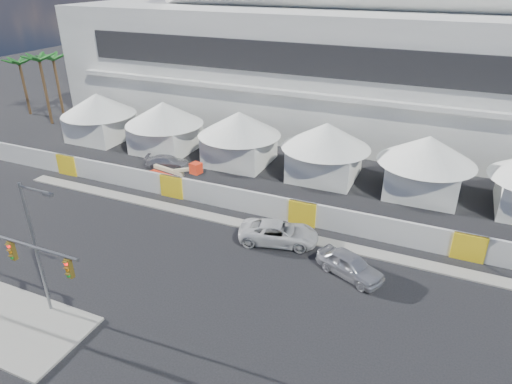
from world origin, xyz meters
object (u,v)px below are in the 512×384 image
at_px(pickup_curb, 279,233).
at_px(boom_lift, 167,178).
at_px(lot_car_c, 168,162).
at_px(sedan_silver, 350,265).
at_px(streetlight_median, 37,242).

xyz_separation_m(pickup_curb, boom_lift, (-12.81, 4.63, 0.09)).
relative_size(pickup_curb, lot_car_c, 1.32).
height_order(pickup_curb, lot_car_c, pickup_curb).
bearing_deg(sedan_silver, boom_lift, 94.60).
bearing_deg(streetlight_median, sedan_silver, 34.68).
xyz_separation_m(sedan_silver, streetlight_median, (-15.18, -10.51, 4.06)).
distance_m(lot_car_c, streetlight_median, 22.03).
height_order(pickup_curb, boom_lift, boom_lift).
bearing_deg(lot_car_c, pickup_curb, -136.31).
distance_m(sedan_silver, streetlight_median, 18.91).
distance_m(pickup_curb, streetlight_median, 16.10).
relative_size(sedan_silver, lot_car_c, 1.06).
height_order(sedan_silver, streetlight_median, streetlight_median).
bearing_deg(pickup_curb, streetlight_median, 128.84).
bearing_deg(streetlight_median, boom_lift, 101.15).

